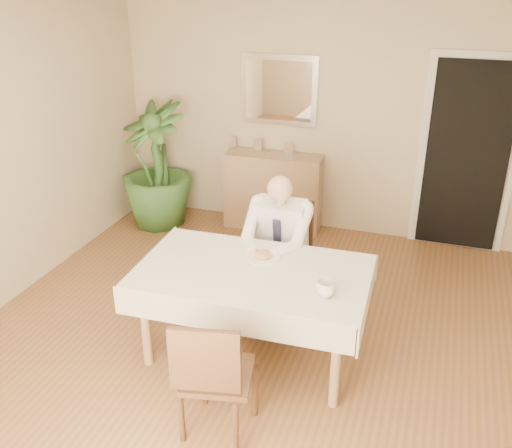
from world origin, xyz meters
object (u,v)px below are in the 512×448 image
(seated_man, at_px, (276,243))
(chair_near, at_px, (213,373))
(potted_palm, at_px, (156,166))
(chair_far, at_px, (285,245))
(coffee_mug, at_px, (326,289))
(dining_table, at_px, (252,280))
(sideboard, at_px, (273,191))

(seated_man, bearing_deg, chair_near, -88.07)
(chair_near, relative_size, potted_palm, 0.63)
(seated_man, distance_m, potted_palm, 2.30)
(chair_far, relative_size, coffee_mug, 6.95)
(chair_near, xyz_separation_m, seated_man, (-0.05, 1.49, 0.18))
(dining_table, xyz_separation_m, chair_near, (0.05, -0.90, -0.16))
(chair_near, bearing_deg, chair_far, 79.51)
(dining_table, distance_m, potted_palm, 2.70)
(potted_palm, bearing_deg, seated_man, -36.98)
(dining_table, height_order, chair_near, chair_near)
(chair_near, height_order, coffee_mug, chair_near)
(dining_table, height_order, coffee_mug, coffee_mug)
(coffee_mug, bearing_deg, chair_near, -126.51)
(seated_man, relative_size, sideboard, 1.14)
(chair_near, distance_m, potted_palm, 3.45)
(dining_table, bearing_deg, coffee_mug, -18.45)
(seated_man, xyz_separation_m, coffee_mug, (0.59, -0.77, 0.11))
(coffee_mug, bearing_deg, sideboard, 114.39)
(chair_far, distance_m, potted_palm, 2.15)
(chair_near, bearing_deg, sideboard, 88.45)
(seated_man, distance_m, coffee_mug, 0.97)
(chair_far, xyz_separation_m, chair_near, (0.05, -1.78, -0.02))
(dining_table, relative_size, chair_near, 1.93)
(sideboard, bearing_deg, dining_table, -79.55)
(chair_far, distance_m, coffee_mug, 1.24)
(potted_palm, bearing_deg, chair_far, -30.73)
(dining_table, xyz_separation_m, sideboard, (-0.55, 2.34, -0.23))
(chair_near, height_order, sideboard, chair_near)
(chair_near, relative_size, seated_man, 0.73)
(potted_palm, bearing_deg, chair_near, -56.67)
(chair_far, height_order, seated_man, seated_man)
(seated_man, bearing_deg, dining_table, -90.00)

